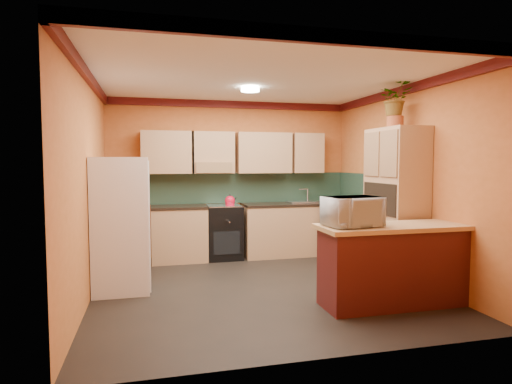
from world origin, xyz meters
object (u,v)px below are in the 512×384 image
Objects in this scene: base_cabinets_back at (259,231)px; microwave at (352,212)px; breakfast_bar at (399,267)px; stove at (224,232)px; pantry at (395,206)px; fridge at (121,225)px.

microwave is (0.34, -2.83, 0.65)m from base_cabinets_back.
breakfast_bar is at bearing -7.97° from microwave.
stove is 3.23m from breakfast_bar.
pantry reaches higher than microwave.
breakfast_bar is (1.56, -2.83, -0.02)m from stove.
fridge is at bearing -136.04° from stove.
base_cabinets_back and breakfast_bar have the same top height.
stove is 2.21m from fridge.
pantry is 1.17× the size of breakfast_bar.
stove is 0.43× the size of pantry.
base_cabinets_back is 2.92m from microwave.
fridge is at bearing 172.85° from pantry.
breakfast_bar is at bearing -61.12° from stove.
fridge is (-2.19, -1.51, 0.41)m from base_cabinets_back.
pantry reaches higher than breakfast_bar.
breakfast_bar is (0.93, -2.83, 0.00)m from base_cabinets_back.
fridge is (-1.57, -1.51, 0.39)m from stove.
fridge is 3.42m from breakfast_bar.
stove is 3.05m from microwave.
pantry reaches higher than base_cabinets_back.
base_cabinets_back is 2.03× the size of breakfast_bar.
pantry is 1.16m from breakfast_bar.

